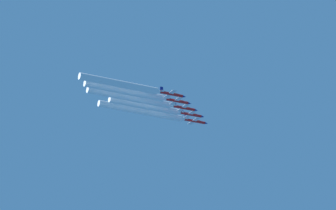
% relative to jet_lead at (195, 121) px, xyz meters
% --- Properties ---
extents(jet_lead, '(9.03, 13.15, 3.16)m').
position_rel_jet_lead_xyz_m(jet_lead, '(0.00, 0.00, 0.00)').
color(jet_lead, red).
extents(jet_second_echelon, '(9.03, 13.15, 3.16)m').
position_rel_jet_lead_xyz_m(jet_second_echelon, '(9.75, -7.13, -1.43)').
color(jet_second_echelon, red).
extents(jet_third_echelon, '(9.03, 13.15, 3.16)m').
position_rel_jet_lead_xyz_m(jet_third_echelon, '(17.70, -14.77, -2.51)').
color(jet_third_echelon, red).
extents(jet_fourth_echelon, '(9.03, 13.15, 3.16)m').
position_rel_jet_lead_xyz_m(jet_fourth_echelon, '(27.26, -23.14, -4.27)').
color(jet_fourth_echelon, red).
extents(jet_fifth_echelon, '(9.03, 13.15, 3.16)m').
position_rel_jet_lead_xyz_m(jet_fifth_echelon, '(35.71, -30.19, -5.51)').
color(jet_fifth_echelon, red).
extents(smoke_trail_lead, '(3.09, 44.22, 3.09)m').
position_rel_jet_lead_xyz_m(smoke_trail_lead, '(0.00, -28.10, -0.03)').
color(smoke_trail_lead, white).
extents(smoke_trail_second_echelon, '(3.09, 35.85, 3.09)m').
position_rel_jet_lead_xyz_m(smoke_trail_second_echelon, '(9.75, -31.05, -1.46)').
color(smoke_trail_second_echelon, white).
extents(smoke_trail_third_echelon, '(3.09, 42.11, 3.09)m').
position_rel_jet_lead_xyz_m(smoke_trail_third_echelon, '(17.70, -41.82, -2.54)').
color(smoke_trail_third_echelon, white).
extents(smoke_trail_fourth_echelon, '(3.09, 38.82, 3.09)m').
position_rel_jet_lead_xyz_m(smoke_trail_fourth_echelon, '(27.26, -48.54, -4.30)').
color(smoke_trail_fourth_echelon, white).
extents(smoke_trail_fifth_echelon, '(3.09, 37.51, 3.09)m').
position_rel_jet_lead_xyz_m(smoke_trail_fifth_echelon, '(35.71, -54.93, -5.54)').
color(smoke_trail_fifth_echelon, white).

